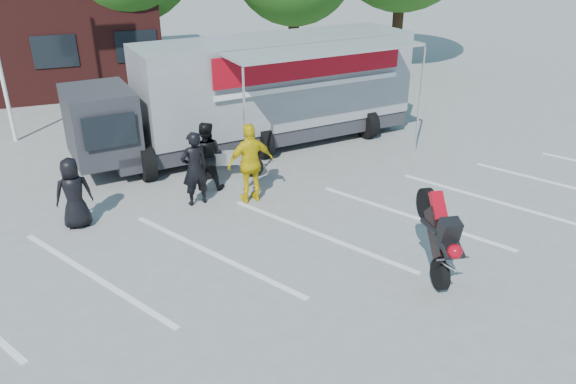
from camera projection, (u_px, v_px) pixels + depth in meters
ground at (329, 258)px, 11.62m from camera, size 100.00×100.00×0.00m
parking_bay_lines at (310, 235)px, 12.46m from camera, size 18.09×13.33×0.01m
transporter_truck at (263, 145)px, 17.70m from camera, size 10.84×6.25×3.27m
parked_motorcycle at (230, 178)px, 15.36m from camera, size 1.96×1.00×0.98m
stunt_bike_rider at (424, 272)px, 11.16m from camera, size 1.06×1.77×1.95m
spectator_leather_a at (74, 193)px, 12.52m from camera, size 0.84×0.58×1.65m
spectator_leather_b at (195, 169)px, 13.53m from camera, size 0.75×0.57×1.87m
spectator_leather_c at (206, 156)px, 14.36m from camera, size 1.05×0.92×1.81m
spectator_hivis at (251, 163)px, 13.65m from camera, size 1.21×0.58×2.01m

